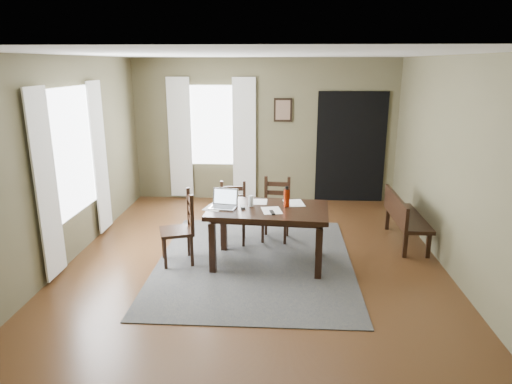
# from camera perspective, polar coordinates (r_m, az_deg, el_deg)

# --- Properties ---
(ground) EXTENTS (5.00, 6.00, 0.01)m
(ground) POSITION_cam_1_polar(r_m,az_deg,el_deg) (6.26, -0.16, -8.75)
(ground) COLOR #492C16
(room_shell) EXTENTS (5.02, 6.02, 2.71)m
(room_shell) POSITION_cam_1_polar(r_m,az_deg,el_deg) (5.75, -0.18, 7.87)
(room_shell) COLOR brown
(room_shell) RESTS_ON ground
(rug) EXTENTS (2.60, 3.20, 0.01)m
(rug) POSITION_cam_1_polar(r_m,az_deg,el_deg) (6.25, -0.16, -8.66)
(rug) COLOR #3A3A3A
(rug) RESTS_ON ground
(dining_table) EXTENTS (1.61, 1.04, 0.77)m
(dining_table) POSITION_cam_1_polar(r_m,az_deg,el_deg) (5.96, 1.53, -2.89)
(dining_table) COLOR black
(dining_table) RESTS_ON rug
(chair_end) EXTENTS (0.54, 0.54, 0.98)m
(chair_end) POSITION_cam_1_polar(r_m,az_deg,el_deg) (6.15, -9.42, -4.55)
(chair_end) COLOR black
(chair_end) RESTS_ON rug
(chair_back_left) EXTENTS (0.42, 0.42, 0.90)m
(chair_back_left) POSITION_cam_1_polar(r_m,az_deg,el_deg) (6.78, -2.90, -2.72)
(chair_back_left) COLOR black
(chair_back_left) RESTS_ON rug
(chair_back_right) EXTENTS (0.45, 0.46, 0.94)m
(chair_back_right) POSITION_cam_1_polar(r_m,az_deg,el_deg) (6.89, 2.51, -2.26)
(chair_back_right) COLOR black
(chair_back_right) RESTS_ON rug
(bench) EXTENTS (0.42, 1.30, 0.73)m
(bench) POSITION_cam_1_polar(r_m,az_deg,el_deg) (7.09, 17.93, -2.70)
(bench) COLOR black
(bench) RESTS_ON ground
(laptop) EXTENTS (0.38, 0.32, 0.23)m
(laptop) POSITION_cam_1_polar(r_m,az_deg,el_deg) (5.97, -4.01, -1.31)
(laptop) COLOR #B7B7BC
(laptop) RESTS_ON dining_table
(computer_mouse) EXTENTS (0.07, 0.10, 0.03)m
(computer_mouse) POSITION_cam_1_polar(r_m,az_deg,el_deg) (5.89, -1.65, -1.95)
(computer_mouse) COLOR #3F3F42
(computer_mouse) RESTS_ON dining_table
(tv_remote) EXTENTS (0.08, 0.17, 0.02)m
(tv_remote) POSITION_cam_1_polar(r_m,az_deg,el_deg) (5.72, 2.04, -2.58)
(tv_remote) COLOR black
(tv_remote) RESTS_ON dining_table
(drinking_glass) EXTENTS (0.07, 0.07, 0.15)m
(drinking_glass) POSITION_cam_1_polar(r_m,az_deg,el_deg) (5.98, -0.64, -1.12)
(drinking_glass) COLOR silver
(drinking_glass) RESTS_ON dining_table
(water_bottle) EXTENTS (0.08, 0.08, 0.27)m
(water_bottle) POSITION_cam_1_polar(r_m,az_deg,el_deg) (5.96, 3.85, -0.68)
(water_bottle) COLOR #9B260B
(water_bottle) RESTS_ON dining_table
(paper_a) EXTENTS (0.29, 0.34, 0.00)m
(paper_a) POSITION_cam_1_polar(r_m,az_deg,el_deg) (5.96, -5.27, -1.95)
(paper_a) COLOR white
(paper_a) RESTS_ON dining_table
(paper_b) EXTENTS (0.29, 0.35, 0.00)m
(paper_b) POSITION_cam_1_polar(r_m,az_deg,el_deg) (5.82, 1.96, -2.32)
(paper_b) COLOR white
(paper_b) RESTS_ON dining_table
(paper_c) EXTENTS (0.21, 0.27, 0.00)m
(paper_c) POSITION_cam_1_polar(r_m,az_deg,el_deg) (6.18, 0.43, -1.23)
(paper_c) COLOR white
(paper_c) RESTS_ON dining_table
(paper_d) EXTENTS (0.31, 0.37, 0.00)m
(paper_d) POSITION_cam_1_polar(r_m,az_deg,el_deg) (6.14, 4.74, -1.39)
(paper_d) COLOR white
(paper_d) RESTS_ON dining_table
(window_left) EXTENTS (0.01, 1.30, 1.70)m
(window_left) POSITION_cam_1_polar(r_m,az_deg,el_deg) (6.62, -22.00, 4.69)
(window_left) COLOR white
(window_left) RESTS_ON ground
(window_back) EXTENTS (1.00, 0.01, 1.50)m
(window_back) POSITION_cam_1_polar(r_m,az_deg,el_deg) (8.83, -5.54, 8.29)
(window_back) COLOR white
(window_back) RESTS_ON ground
(curtain_left_near) EXTENTS (0.03, 0.48, 2.30)m
(curtain_left_near) POSITION_cam_1_polar(r_m,az_deg,el_deg) (5.94, -24.76, 0.74)
(curtain_left_near) COLOR silver
(curtain_left_near) RESTS_ON ground
(curtain_left_far) EXTENTS (0.03, 0.48, 2.30)m
(curtain_left_far) POSITION_cam_1_polar(r_m,az_deg,el_deg) (7.39, -18.95, 4.06)
(curtain_left_far) COLOR silver
(curtain_left_far) RESTS_ON ground
(curtain_back_left) EXTENTS (0.44, 0.03, 2.30)m
(curtain_back_left) POSITION_cam_1_polar(r_m,az_deg,el_deg) (8.95, -9.47, 6.63)
(curtain_back_left) COLOR silver
(curtain_back_left) RESTS_ON ground
(curtain_back_right) EXTENTS (0.44, 0.03, 2.30)m
(curtain_back_right) POSITION_cam_1_polar(r_m,az_deg,el_deg) (8.76, -1.49, 6.65)
(curtain_back_right) COLOR silver
(curtain_back_right) RESTS_ON ground
(framed_picture) EXTENTS (0.34, 0.03, 0.44)m
(framed_picture) POSITION_cam_1_polar(r_m,az_deg,el_deg) (8.69, 3.38, 10.20)
(framed_picture) COLOR black
(framed_picture) RESTS_ON ground
(doorway_back) EXTENTS (1.30, 0.03, 2.10)m
(doorway_back) POSITION_cam_1_polar(r_m,az_deg,el_deg) (8.88, 11.76, 5.46)
(doorway_back) COLOR black
(doorway_back) RESTS_ON ground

